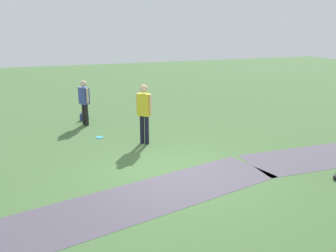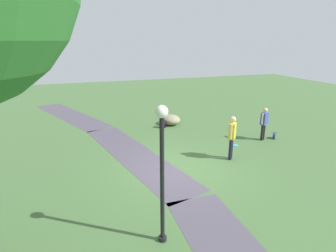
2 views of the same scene
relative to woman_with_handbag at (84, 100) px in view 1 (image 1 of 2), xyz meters
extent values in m
plane|color=#486B3B|center=(-1.59, 5.03, -0.92)|extent=(48.00, 48.00, 0.00)
cube|color=#514958|center=(0.29, 6.31, -0.92)|extent=(8.15, 3.56, 0.01)
cylinder|color=black|center=(-0.03, 0.07, -0.53)|extent=(0.13, 0.13, 0.78)
cylinder|color=black|center=(0.03, -0.07, -0.53)|extent=(0.13, 0.13, 0.78)
cube|color=#3D4D9B|center=(0.00, 0.00, 0.15)|extent=(0.37, 0.43, 0.58)
cylinder|color=beige|center=(-0.10, 0.20, 0.18)|extent=(0.08, 0.08, 0.52)
cylinder|color=beige|center=(0.10, -0.20, 0.18)|extent=(0.08, 0.08, 0.52)
sphere|color=beige|center=(0.00, 0.00, 0.57)|extent=(0.21, 0.21, 0.21)
cylinder|color=black|center=(-1.50, 2.71, -0.48)|extent=(0.13, 0.13, 0.88)
cylinder|color=black|center=(-1.38, 2.60, -0.48)|extent=(0.13, 0.13, 0.88)
cube|color=gold|center=(-1.44, 2.66, 0.29)|extent=(0.43, 0.42, 0.66)
cylinder|color=beige|center=(-1.60, 2.81, 0.32)|extent=(0.08, 0.08, 0.59)
cylinder|color=beige|center=(-1.28, 2.50, 0.32)|extent=(0.08, 0.08, 0.59)
sphere|color=beige|center=(-1.44, 2.66, 0.77)|extent=(0.24, 0.24, 0.24)
cube|color=navy|center=(-0.03, -0.67, -0.80)|extent=(0.32, 0.30, 0.24)
torus|color=navy|center=(-0.03, -0.67, -0.62)|extent=(0.38, 0.38, 0.02)
cylinder|color=#3DACCC|center=(-0.23, 1.63, -0.91)|extent=(0.25, 0.25, 0.02)
camera|label=1|loc=(1.35, 12.86, 2.68)|focal=39.08mm
camera|label=2|loc=(-10.12, 8.27, 3.69)|focal=28.58mm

